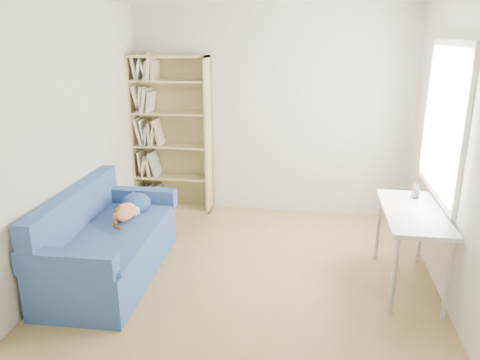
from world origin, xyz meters
name	(u,v)px	position (x,y,z in m)	size (l,w,h in m)	color
ground	(247,284)	(0.00, 0.00, 0.00)	(4.00, 4.00, 0.00)	olive
room_shell	(260,111)	(0.10, 0.03, 1.64)	(3.54, 4.04, 2.62)	silver
sofa	(108,244)	(-1.36, -0.01, 0.32)	(0.89, 1.77, 0.86)	navy
bookshelf	(172,141)	(-1.25, 1.83, 0.92)	(1.00, 0.31, 2.01)	tan
desk	(413,219)	(1.47, 0.22, 0.67)	(0.52, 1.14, 0.75)	white
pen_cup	(415,193)	(1.54, 0.56, 0.80)	(0.08, 0.08, 0.15)	white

